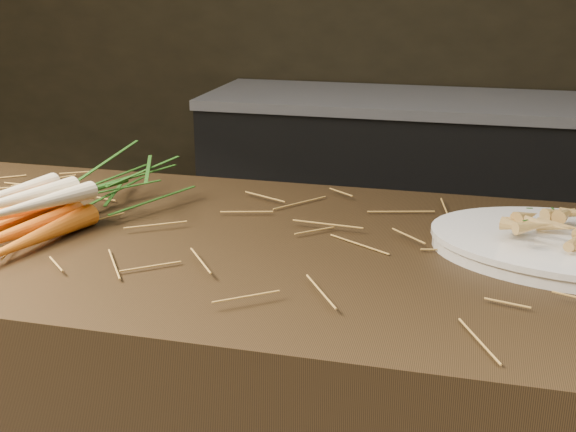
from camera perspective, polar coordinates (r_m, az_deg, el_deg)
name	(u,v)px	position (r m, az deg, el deg)	size (l,w,h in m)	color
back_counter	(423,197)	(3.09, 10.65, 1.52)	(1.82, 0.62, 0.84)	black
straw_bedding	(181,229)	(1.24, -8.48, -1.04)	(1.40, 0.60, 0.02)	olive
root_veg_bunch	(81,193)	(1.34, -16.02, 1.75)	(0.31, 0.56, 0.10)	orange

